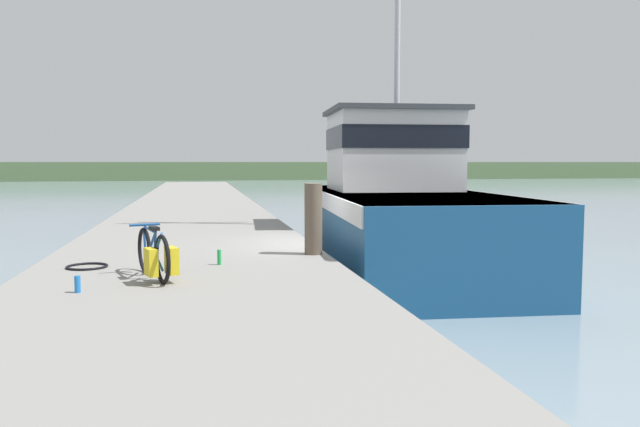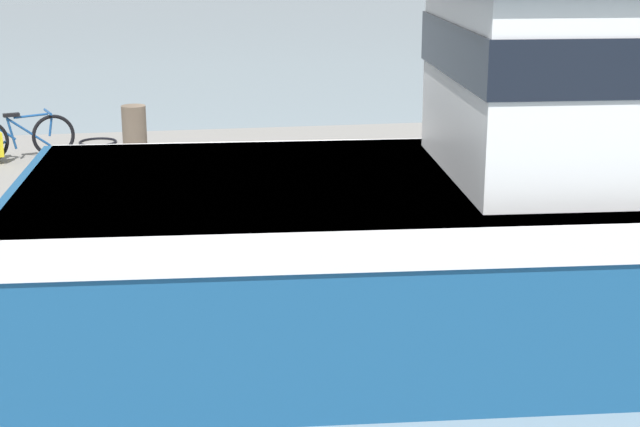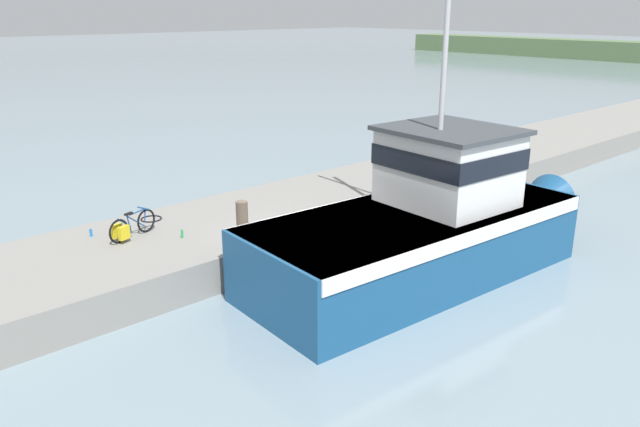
% 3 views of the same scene
% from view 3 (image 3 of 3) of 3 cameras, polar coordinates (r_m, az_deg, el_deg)
% --- Properties ---
extents(ground_plane, '(320.00, 320.00, 0.00)m').
position_cam_3_polar(ground_plane, '(17.18, -1.42, -5.75)').
color(ground_plane, gray).
extents(dock_pier, '(4.83, 80.00, 0.98)m').
position_cam_3_polar(dock_pier, '(19.22, -7.31, -1.65)').
color(dock_pier, gray).
rests_on(dock_pier, ground_plane).
extents(fishing_boat_main, '(4.50, 11.41, 11.28)m').
position_cam_3_polar(fishing_boat_main, '(17.14, 9.89, -0.81)').
color(fishing_boat_main, navy).
rests_on(fishing_boat_main, ground_plane).
extents(bicycle_touring, '(0.73, 1.61, 0.74)m').
position_cam_3_polar(bicycle_touring, '(17.75, -17.09, -1.21)').
color(bicycle_touring, black).
rests_on(bicycle_touring, dock_pier).
extents(mooring_post, '(0.31, 0.31, 1.26)m').
position_cam_3_polar(mooring_post, '(16.42, -7.10, -1.01)').
color(mooring_post, brown).
rests_on(mooring_post, dock_pier).
extents(hose_coil, '(0.63, 0.63, 0.04)m').
position_cam_3_polar(hose_coil, '(19.30, -15.18, -0.47)').
color(hose_coil, black).
rests_on(hose_coil, dock_pier).
extents(water_bottle_on_curb, '(0.07, 0.07, 0.21)m').
position_cam_3_polar(water_bottle_on_curb, '(18.37, -20.21, -1.66)').
color(water_bottle_on_curb, blue).
rests_on(water_bottle_on_curb, dock_pier).
extents(water_bottle_by_bike, '(0.06, 0.06, 0.24)m').
position_cam_3_polar(water_bottle_by_bike, '(17.52, -12.49, -1.83)').
color(water_bottle_by_bike, green).
rests_on(water_bottle_by_bike, dock_pier).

